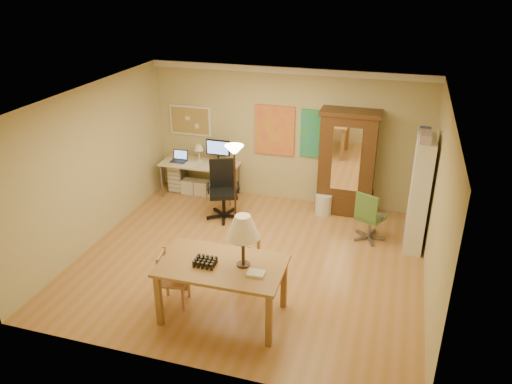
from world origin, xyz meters
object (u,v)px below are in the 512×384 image
(dining_table, at_px, (230,254))
(computer_desk, at_px, (202,175))
(office_chair_green, at_px, (369,227))
(office_chair_black, at_px, (224,203))
(armoire, at_px, (347,169))
(bookshelf, at_px, (419,195))

(dining_table, relative_size, computer_desk, 1.05)
(office_chair_green, bearing_deg, computer_desk, 165.30)
(dining_table, height_order, office_chair_black, dining_table)
(dining_table, bearing_deg, office_chair_green, 58.81)
(office_chair_black, relative_size, armoire, 0.55)
(dining_table, xyz_separation_m, office_chair_green, (1.62, 2.68, -0.74))
(dining_table, bearing_deg, office_chair_black, 111.90)
(dining_table, height_order, computer_desk, dining_table)
(office_chair_black, xyz_separation_m, armoire, (2.17, 0.91, 0.59))
(office_chair_black, distance_m, armoire, 2.43)
(computer_desk, distance_m, armoire, 2.97)
(office_chair_green, bearing_deg, bookshelf, 1.39)
(computer_desk, xyz_separation_m, armoire, (2.94, 0.08, 0.44))
(dining_table, xyz_separation_m, bookshelf, (2.37, 2.69, -0.02))
(office_chair_black, xyz_separation_m, office_chair_green, (2.73, -0.09, -0.05))
(dining_table, distance_m, bookshelf, 3.59)
(computer_desk, bearing_deg, office_chair_black, -47.14)
(bookshelf, bearing_deg, armoire, 143.19)
(dining_table, height_order, armoire, armoire)
(dining_table, height_order, bookshelf, bookshelf)
(office_chair_black, height_order, bookshelf, bookshelf)
(bookshelf, bearing_deg, computer_desk, 168.05)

